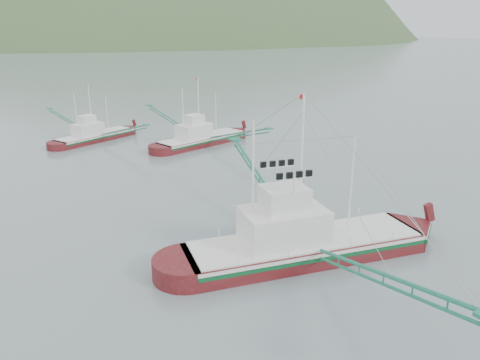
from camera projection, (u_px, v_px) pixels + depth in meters
ground at (286, 240)px, 35.53m from camera, size 1200.00×1200.00×0.00m
main_boat at (304, 226)px, 32.15m from camera, size 17.45×29.83×12.37m
bg_boat_right at (201, 133)px, 63.66m from camera, size 13.77×24.02×9.80m
bg_boat_far at (94, 129)px, 65.83m from camera, size 12.16×20.70×8.63m
headland_right at (191, 41)px, 500.10m from camera, size 684.00×432.00×306.00m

